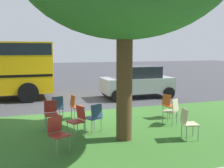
{
  "coord_description": "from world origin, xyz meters",
  "views": [
    {
      "loc": [
        2.01,
        10.5,
        2.51
      ],
      "look_at": [
        -1.2,
        0.76,
        1.15
      ],
      "focal_mm": 41.71,
      "sensor_mm": 36.0,
      "label": 1
    }
  ],
  "objects": [
    {
      "name": "chair_2",
      "position": [
        1.35,
        4.23,
        0.52
      ],
      "size": [
        0.56,
        0.56,
        0.88
      ],
      "color": "#B7332D",
      "rests_on": "ground"
    },
    {
      "name": "chair_6",
      "position": [
        0.37,
        1.31,
        0.52
      ],
      "size": [
        0.48,
        0.48,
        0.88
      ],
      "color": "#C64C1E",
      "rests_on": "ground"
    },
    {
      "name": "ground",
      "position": [
        0.0,
        0.0,
        0.0
      ],
      "size": [
        80.0,
        80.0,
        0.0
      ],
      "primitive_type": "plane",
      "color": "#424247"
    },
    {
      "name": "chair_4",
      "position": [
        -2.57,
        3.04,
        0.52
      ],
      "size": [
        0.58,
        0.58,
        0.88
      ],
      "color": "beige",
      "rests_on": "ground"
    },
    {
      "name": "chair_1",
      "position": [
        -2.92,
        2.21,
        0.52
      ],
      "size": [
        0.5,
        0.5,
        0.88
      ],
      "color": "#C64C1E",
      "rests_on": "ground"
    },
    {
      "name": "grass_verge",
      "position": [
        0.0,
        3.2,
        0.0
      ],
      "size": [
        48.0,
        6.0,
        0.01
      ],
      "primitive_type": "cube",
      "color": "#3D752D",
      "rests_on": "ground"
    },
    {
      "name": "chair_5",
      "position": [
        1.05,
        1.34,
        0.52
      ],
      "size": [
        0.5,
        0.5,
        0.88
      ],
      "color": "#335184",
      "rests_on": "ground"
    },
    {
      "name": "parked_car",
      "position": [
        -3.52,
        -1.92,
        0.84
      ],
      "size": [
        3.7,
        1.92,
        1.65
      ],
      "color": "#ADB2B7",
      "rests_on": "ground"
    },
    {
      "name": "chair_8",
      "position": [
        1.32,
        2.11,
        0.52
      ],
      "size": [
        0.44,
        0.44,
        0.88
      ],
      "color": "#B7332D",
      "rests_on": "ground"
    },
    {
      "name": "chair_3",
      "position": [
        0.1,
        3.03,
        0.52
      ],
      "size": [
        0.55,
        0.55,
        0.88
      ],
      "color": "#335184",
      "rests_on": "ground"
    },
    {
      "name": "chair_7",
      "position": [
        0.65,
        3.19,
        0.52
      ],
      "size": [
        0.55,
        0.54,
        0.88
      ],
      "color": "#B7332D",
      "rests_on": "ground"
    },
    {
      "name": "chair_0",
      "position": [
        -2.21,
        4.46,
        0.52
      ],
      "size": [
        0.5,
        0.5,
        0.88
      ],
      "color": "beige",
      "rests_on": "ground"
    }
  ]
}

